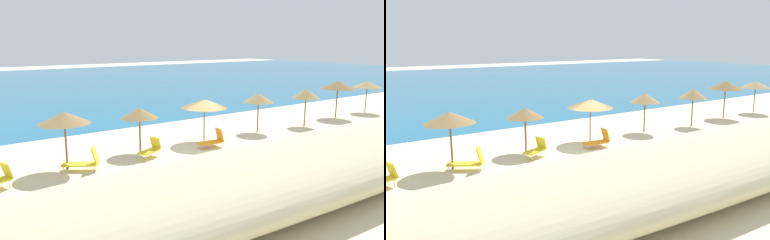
% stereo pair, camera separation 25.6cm
% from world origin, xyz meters
% --- Properties ---
extents(ground_plane, '(160.00, 160.00, 0.00)m').
position_xyz_m(ground_plane, '(0.00, 0.00, 0.00)').
color(ground_plane, beige).
extents(sea_water, '(160.00, 61.40, 0.01)m').
position_xyz_m(sea_water, '(0.00, 37.90, 0.00)').
color(sea_water, '#1E6B93').
rests_on(sea_water, ground_plane).
extents(dune_ridge, '(54.13, 6.76, 2.10)m').
position_xyz_m(dune_ridge, '(2.81, -7.46, 1.05)').
color(dune_ridge, beige).
rests_on(dune_ridge, ground_plane).
extents(beach_umbrella_2, '(2.34, 2.34, 2.73)m').
position_xyz_m(beach_umbrella_2, '(-7.62, 0.84, 2.45)').
color(beach_umbrella_2, brown).
rests_on(beach_umbrella_2, ground_plane).
extents(beach_umbrella_3, '(1.97, 1.97, 2.43)m').
position_xyz_m(beach_umbrella_3, '(-3.52, 1.39, 2.15)').
color(beach_umbrella_3, brown).
rests_on(beach_umbrella_3, ground_plane).
extents(beach_umbrella_4, '(2.70, 2.70, 2.55)m').
position_xyz_m(beach_umbrella_4, '(0.65, 1.25, 2.29)').
color(beach_umbrella_4, brown).
rests_on(beach_umbrella_4, ground_plane).
extents(beach_umbrella_5, '(1.96, 1.96, 2.54)m').
position_xyz_m(beach_umbrella_5, '(5.11, 1.29, 2.24)').
color(beach_umbrella_5, brown).
rests_on(beach_umbrella_5, ground_plane).
extents(beach_umbrella_6, '(1.90, 1.90, 2.62)m').
position_xyz_m(beach_umbrella_6, '(9.16, 0.71, 2.28)').
color(beach_umbrella_6, brown).
rests_on(beach_umbrella_6, ground_plane).
extents(beach_umbrella_7, '(2.57, 2.57, 2.87)m').
position_xyz_m(beach_umbrella_7, '(13.56, 1.21, 2.55)').
color(beach_umbrella_7, brown).
rests_on(beach_umbrella_7, ground_plane).
extents(beach_umbrella_8, '(2.30, 2.30, 2.60)m').
position_xyz_m(beach_umbrella_8, '(17.65, 1.20, 2.33)').
color(beach_umbrella_8, brown).
rests_on(beach_umbrella_8, ground_plane).
extents(lounge_chair_1, '(1.53, 0.81, 1.06)m').
position_xyz_m(lounge_chair_1, '(0.27, -0.08, 0.42)').
color(lounge_chair_1, orange).
rests_on(lounge_chair_1, ground_plane).
extents(lounge_chair_2, '(1.72, 1.37, 1.10)m').
position_xyz_m(lounge_chair_2, '(-7.02, 0.26, 0.42)').
color(lounge_chair_2, yellow).
rests_on(lounge_chair_2, ground_plane).
extents(lounge_chair_4, '(1.42, 1.04, 1.00)m').
position_xyz_m(lounge_chair_4, '(-3.48, 0.30, 0.44)').
color(lounge_chair_4, yellow).
rests_on(lounge_chair_4, ground_plane).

